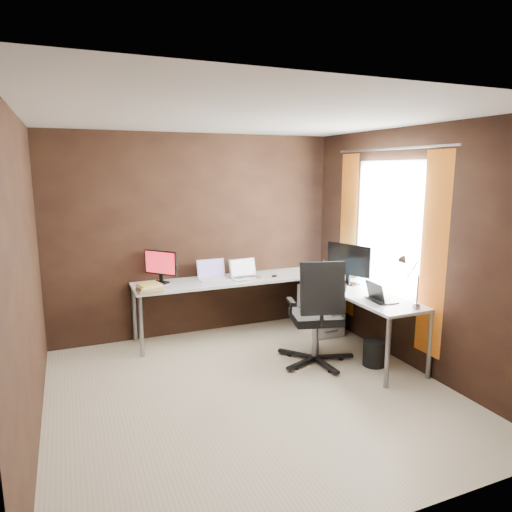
{
  "coord_description": "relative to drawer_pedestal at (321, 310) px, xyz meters",
  "views": [
    {
      "loc": [
        -1.48,
        -3.69,
        2.07
      ],
      "look_at": [
        0.45,
        0.95,
        1.11
      ],
      "focal_mm": 32.0,
      "sensor_mm": 36.0,
      "label": 1
    }
  ],
  "objects": [
    {
      "name": "laptop_silver",
      "position": [
        -0.92,
        0.32,
        0.48
      ],
      "size": [
        0.36,
        0.26,
        0.23
      ],
      "rotation": [
        0.0,
        0.0,
        0.04
      ],
      "color": "silver",
      "rests_on": "desk"
    },
    {
      "name": "mouse_corner",
      "position": [
        -0.55,
        0.22,
        0.45
      ],
      "size": [
        0.08,
        0.05,
        0.03
      ],
      "primitive_type": "ellipsoid",
      "rotation": [
        0.0,
        0.0,
        0.01
      ],
      "color": "black",
      "rests_on": "desk"
    },
    {
      "name": "monitor_right",
      "position": [
        0.1,
        -0.44,
        0.7
      ],
      "size": [
        0.25,
        0.55,
        0.48
      ],
      "rotation": [
        0.0,
        0.0,
        1.95
      ],
      "color": "black",
      "rests_on": "desk"
    },
    {
      "name": "laptop_black_big",
      "position": [
        -0.14,
        -0.43,
        0.49
      ],
      "size": [
        0.48,
        0.5,
        0.27
      ],
      "rotation": [
        0.0,
        0.0,
        0.93
      ],
      "color": "black",
      "rests_on": "desk"
    },
    {
      "name": "drawer_pedestal",
      "position": [
        0.0,
        0.0,
        0.0
      ],
      "size": [
        0.42,
        0.5,
        0.6
      ],
      "primitive_type": "cube",
      "color": "silver",
      "rests_on": "ground"
    },
    {
      "name": "book_stack",
      "position": [
        -2.12,
        0.15,
        0.47
      ],
      "size": [
        0.29,
        0.25,
        0.09
      ],
      "rotation": [
        0.0,
        0.0,
        0.17
      ],
      "color": "tan",
      "rests_on": "desk"
    },
    {
      "name": "desk",
      "position": [
        -0.59,
        -0.11,
        0.38
      ],
      "size": [
        2.65,
        2.25,
        0.73
      ],
      "color": "silver",
      "rests_on": "ground"
    },
    {
      "name": "room",
      "position": [
        -1.09,
        -1.08,
        0.98
      ],
      "size": [
        3.6,
        3.6,
        2.5
      ],
      "color": "#BFB695",
      "rests_on": "ground"
    },
    {
      "name": "laptop_black_small",
      "position": [
        -0.0,
        -1.15,
        0.48
      ],
      "size": [
        0.25,
        0.33,
        0.21
      ],
      "rotation": [
        0.0,
        0.0,
        1.48
      ],
      "color": "black",
      "rests_on": "desk"
    },
    {
      "name": "mouse_left",
      "position": [
        -2.01,
        0.15,
        0.45
      ],
      "size": [
        0.08,
        0.06,
        0.03
      ],
      "primitive_type": "ellipsoid",
      "rotation": [
        0.0,
        0.0,
        0.07
      ],
      "color": "black",
      "rests_on": "desk"
    },
    {
      "name": "office_chair",
      "position": [
        -0.53,
        -0.81,
        0.04
      ],
      "size": [
        0.65,
        0.67,
        1.16
      ],
      "rotation": [
        0.0,
        0.0,
        -0.26
      ],
      "color": "black",
      "rests_on": "ground"
    },
    {
      "name": "laptop_white",
      "position": [
        -1.3,
        0.43,
        0.48
      ],
      "size": [
        0.36,
        0.26,
        0.24
      ],
      "rotation": [
        0.0,
        0.0,
        0.01
      ],
      "color": "silver",
      "rests_on": "desk"
    },
    {
      "name": "desk_lamp",
      "position": [
        0.11,
        -1.44,
        0.75
      ],
      "size": [
        0.18,
        0.2,
        0.52
      ],
      "rotation": [
        0.0,
        0.0,
        0.33
      ],
      "color": "slate",
      "rests_on": "desk"
    },
    {
      "name": "wastebasket",
      "position": [
        0.01,
        -1.1,
        -0.16
      ],
      "size": [
        0.24,
        0.24,
        0.27
      ],
      "primitive_type": "cylinder",
      "rotation": [
        0.0,
        0.0,
        0.02
      ],
      "color": "black",
      "rests_on": "ground"
    },
    {
      "name": "monitor_left",
      "position": [
        -1.92,
        0.49,
        0.65
      ],
      "size": [
        0.32,
        0.35,
        0.39
      ],
      "rotation": [
        0.0,
        0.0,
        -0.84
      ],
      "color": "black",
      "rests_on": "desk"
    }
  ]
}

